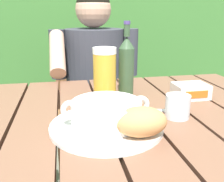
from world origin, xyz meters
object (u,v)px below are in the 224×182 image
Objects in this scene: soup_bowl at (106,112)px; beer_bottle at (126,65)px; chair_near_diner at (93,107)px; serving_plate at (106,126)px; table_knife at (150,110)px; person_eating at (96,80)px; beer_glass at (105,73)px; water_glass_small at (178,106)px; bread_roll at (140,122)px; butter_tub at (190,91)px.

beer_bottle reaches higher than soup_bowl.
chair_near_diner reaches higher than soup_bowl.
beer_bottle reaches higher than serving_plate.
person_eating is at bearing 97.42° from table_knife.
beer_bottle is at bearing 21.18° from beer_glass.
serving_plate is 0.32m from beer_bottle.
beer_bottle is (0.12, 0.28, 0.11)m from serving_plate.
beer_bottle is at bearing 66.20° from soup_bowl.
water_glass_small reaches higher than serving_plate.
soup_bowl reaches higher than serving_plate.
chair_near_diner is 5.23× the size of beer_glass.
person_eating is 16.62× the size of water_glass_small.
person_eating is 9.32× the size of bread_roll.
beer_bottle reaches higher than butter_tub.
serving_plate is 0.18m from table_knife.
bread_roll is 0.37m from beer_bottle.
chair_near_diner is 13.20× the size of water_glass_small.
bread_roll is (0.07, -0.08, 0.00)m from soup_bowl.
butter_tub is at bearing 44.49° from bread_roll.
water_glass_small is at bearing -128.14° from butter_tub.
person_eating is at bearing -90.86° from chair_near_diner.
chair_near_diner reaches higher than serving_plate.
soup_bowl is at bearing -113.80° from beer_bottle.
chair_near_diner is 0.79m from beer_bottle.
beer_bottle is at bearing 66.20° from serving_plate.
person_eating reaches higher than beer_glass.
chair_near_diner is at bearing 89.14° from person_eating.
soup_bowl is 0.39m from butter_tub.
soup_bowl is at bearing -98.57° from beer_glass.
serving_plate is at bearing -171.80° from water_glass_small.
butter_tub reaches higher than serving_plate.
soup_bowl is 1.30× the size of beer_glass.
soup_bowl is 1.97× the size of butter_tub.
person_eating reaches higher than butter_tub.
beer_glass reaches higher than chair_near_diner.
soup_bowl reaches higher than water_glass_small.
beer_glass is at bearing 95.21° from bread_roll.
bread_roll reaches higher than butter_tub.
chair_near_diner is 7.94× the size of butter_tub.
table_knife is (0.03, -0.19, -0.11)m from beer_bottle.
beer_bottle is at bearing 99.26° from table_knife.
water_glass_small reaches higher than butter_tub.
soup_bowl reaches higher than bread_roll.
butter_tub is at bearing -22.81° from beer_bottle.
bread_roll is 1.78× the size of water_glass_small.
serving_plate is at bearing -149.68° from table_knife.
bread_roll is at bearing -49.40° from serving_plate.
beer_bottle is 0.22m from table_knife.
bread_roll is at bearing -135.51° from butter_tub.
person_eating is 0.74m from water_glass_small.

